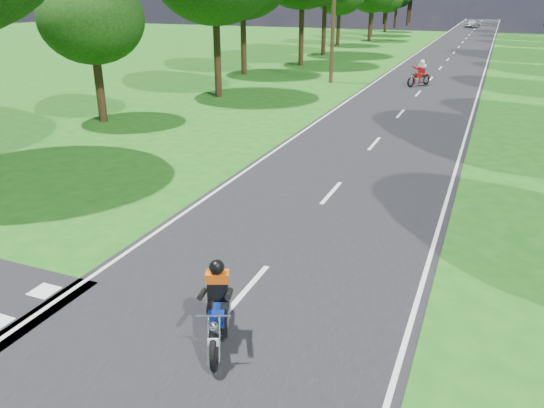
% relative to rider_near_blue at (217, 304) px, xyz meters
% --- Properties ---
extents(ground, '(160.00, 160.00, 0.00)m').
position_rel_rider_near_blue_xyz_m(ground, '(-0.26, -0.23, -0.76)').
color(ground, '#195112').
rests_on(ground, ground).
extents(main_road, '(7.00, 140.00, 0.02)m').
position_rel_rider_near_blue_xyz_m(main_road, '(-0.26, 49.77, -0.75)').
color(main_road, black).
rests_on(main_road, ground).
extents(road_markings, '(7.40, 140.00, 0.01)m').
position_rel_rider_near_blue_xyz_m(road_markings, '(-0.40, 47.90, -0.73)').
color(road_markings, silver).
rests_on(road_markings, main_road).
extents(telegraph_pole, '(1.20, 0.26, 8.00)m').
position_rel_rider_near_blue_xyz_m(telegraph_pole, '(-6.26, 27.77, 3.31)').
color(telegraph_pole, '#382616').
rests_on(telegraph_pole, ground).
extents(rider_near_blue, '(1.24, 1.86, 1.48)m').
position_rel_rider_near_blue_xyz_m(rider_near_blue, '(0.00, 0.00, 0.00)').
color(rider_near_blue, navy).
rests_on(rider_near_blue, main_road).
extents(rider_far_red, '(1.48, 2.02, 1.62)m').
position_rel_rider_near_blue_xyz_m(rider_far_red, '(-0.66, 28.57, 0.07)').
color(rider_far_red, '#A6170C').
rests_on(rider_far_red, main_road).
extents(distant_car, '(2.51, 3.99, 1.27)m').
position_rel_rider_near_blue_xyz_m(distant_car, '(-0.79, 90.03, -0.10)').
color(distant_car, '#BBBDC3').
rests_on(distant_car, main_road).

